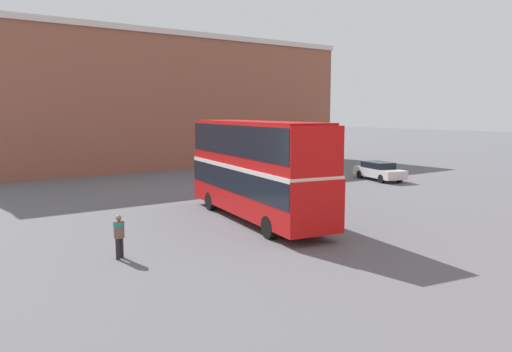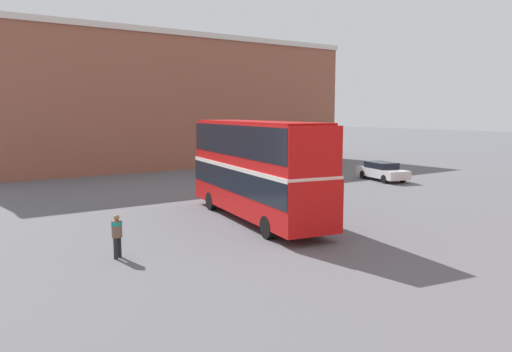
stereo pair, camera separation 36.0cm
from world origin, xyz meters
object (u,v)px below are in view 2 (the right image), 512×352
at_px(double_decker_bus, 256,164).
at_px(parked_car_kerb_far, 382,171).
at_px(pedestrian_foreground, 117,232).
at_px(parked_car_kerb_near, 265,170).

height_order(double_decker_bus, parked_car_kerb_far, double_decker_bus).
xyz_separation_m(pedestrian_foreground, parked_car_kerb_near, (-13.95, 16.69, -0.20)).
distance_m(pedestrian_foreground, parked_car_kerb_far, 25.82).
xyz_separation_m(double_decker_bus, parked_car_kerb_near, (-11.46, 8.78, -1.98)).
bearing_deg(double_decker_bus, pedestrian_foreground, -62.80).
bearing_deg(parked_car_kerb_near, double_decker_bus, -29.76).
bearing_deg(parked_car_kerb_far, parked_car_kerb_near, -110.25).
xyz_separation_m(double_decker_bus, pedestrian_foreground, (2.49, -7.90, -1.79)).
height_order(parked_car_kerb_near, parked_car_kerb_far, parked_car_kerb_near).
bearing_deg(pedestrian_foreground, parked_car_kerb_far, -107.44).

